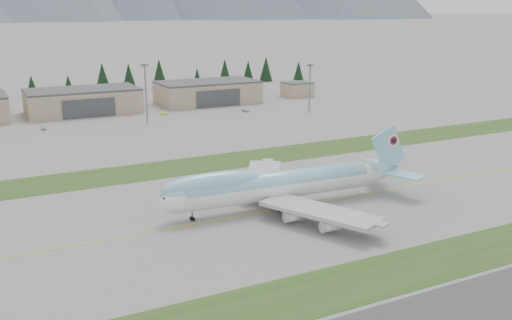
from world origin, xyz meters
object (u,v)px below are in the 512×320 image
service_vehicle_b (164,115)px  service_vehicle_a (43,130)px  service_vehicle_c (246,112)px  hangar_right (208,92)px  boeing_747_freighter (279,184)px  hangar_center (83,101)px

service_vehicle_b → service_vehicle_a: bearing=128.3°
service_vehicle_b → service_vehicle_c: service_vehicle_b is taller
hangar_right → service_vehicle_a: (-81.02, -30.03, -5.39)m
boeing_747_freighter → service_vehicle_c: boeing_747_freighter is taller
hangar_center → boeing_747_freighter: bearing=-83.6°
service_vehicle_c → service_vehicle_a: bearing=160.1°
service_vehicle_b → service_vehicle_c: (35.25, -10.18, 0.00)m
hangar_right → service_vehicle_b: 36.36m
service_vehicle_b → service_vehicle_c: 36.69m
service_vehicle_b → boeing_747_freighter: bearing=-158.3°
service_vehicle_a → boeing_747_freighter: bearing=-68.6°
hangar_right → service_vehicle_c: 31.63m
hangar_center → service_vehicle_c: (65.68, -30.64, -5.39)m
hangar_center → service_vehicle_a: (-21.02, -30.03, -5.39)m
boeing_747_freighter → service_vehicle_c: (48.88, 118.09, -5.67)m
boeing_747_freighter → service_vehicle_a: 124.71m
boeing_747_freighter → hangar_center: boeing_747_freighter is taller
hangar_right → service_vehicle_b: hangar_right is taller
boeing_747_freighter → hangar_center: bearing=99.5°
hangar_center → service_vehicle_b: 37.07m
hangar_center → service_vehicle_b: bearing=-33.9°
hangar_center → hangar_right: size_ratio=1.00×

